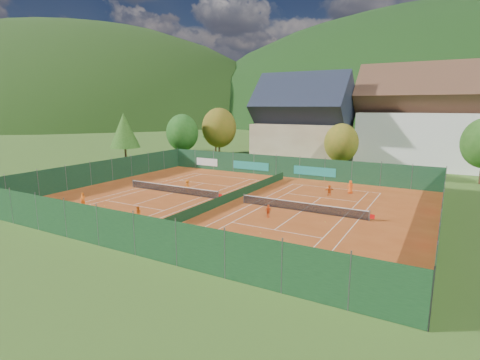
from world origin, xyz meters
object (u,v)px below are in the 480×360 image
player_right_far_a (350,187)px  player_right_far_b (329,190)px  ball_hopper (301,257)px  player_left_mid (138,213)px  player_left_near (83,200)px  player_left_far (187,186)px  player_right_near (268,211)px  hotel_block_a (424,123)px  chalet (303,126)px

player_right_far_a → player_right_far_b: player_right_far_a is taller
ball_hopper → player_right_far_a: 22.08m
player_left_mid → player_right_far_a: (14.15, 20.02, 0.13)m
ball_hopper → player_left_near: size_ratio=0.53×
player_left_mid → player_left_far: (-2.89, 11.08, 0.11)m
player_left_near → player_left_far: bearing=37.0°
player_right_near → player_right_far_a: bearing=16.6°
player_left_near → player_right_near: size_ratio=1.24×
hotel_block_a → player_left_far: hotel_block_a is taller
ball_hopper → player_left_near: bearing=174.1°
player_left_mid → player_right_near: 11.80m
hotel_block_a → player_right_far_b: 29.98m
hotel_block_a → player_left_near: 53.70m
chalet → player_right_far_b: 25.75m
player_left_mid → player_right_near: player_left_mid is taller
player_right_near → player_left_near: bearing=142.7°
player_left_near → hotel_block_a: bearing=31.9°
hotel_block_a → player_right_near: hotel_block_a is taller
player_right_near → player_left_far: bearing=104.6°
player_left_mid → player_right_far_a: bearing=49.1°
player_left_mid → player_right_far_b: size_ratio=1.03×
player_left_mid → player_right_far_b: 21.57m
chalet → player_left_mid: chalet is taller
player_left_mid → player_right_near: bearing=27.9°
hotel_block_a → ball_hopper: hotel_block_a is taller
player_left_near → player_left_mid: size_ratio=1.16×
chalet → player_left_mid: 40.39m
player_right_far_a → player_right_far_b: size_ratio=1.24×
chalet → player_left_mid: bearing=-91.2°
player_left_near → player_right_near: bearing=-8.1°
player_left_mid → player_left_far: size_ratio=0.86×
chalet → player_right_far_b: size_ratio=12.89×
player_right_far_b → chalet: bearing=-104.6°
player_left_near → player_right_far_b: size_ratio=1.20×
player_left_near → player_right_far_b: bearing=13.5°
hotel_block_a → player_right_far_a: (-5.65, -25.92, -6.61)m
hotel_block_a → player_left_far: 42.12m
ball_hopper → player_left_mid: (-16.18, 1.96, 0.09)m
player_left_mid → player_right_far_b: bearing=49.5°
player_right_far_b → hotel_block_a: bearing=-146.9°
player_left_far → player_right_near: (12.72, -4.56, -0.15)m
chalet → player_right_far_a: (13.35, -19.92, -5.85)m
player_left_near → player_right_near: player_left_near is taller
hotel_block_a → ball_hopper: (-3.62, -47.90, -6.83)m
player_right_near → player_left_mid: bearing=157.9°
player_left_far → player_right_near: player_left_far is taller
hotel_block_a → player_right_far_a: hotel_block_a is taller
player_left_near → player_left_far: player_left_far is taller
hotel_block_a → player_right_near: bearing=-104.2°
ball_hopper → player_left_far: 23.10m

